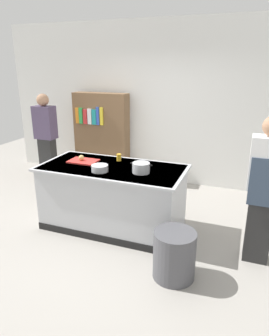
# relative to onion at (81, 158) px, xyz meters

# --- Properties ---
(ground_plane) EXTENTS (10.00, 10.00, 0.00)m
(ground_plane) POSITION_rel_onion_xyz_m (0.50, -0.06, -0.96)
(ground_plane) COLOR #9E9991
(back_wall) EXTENTS (6.40, 0.12, 3.00)m
(back_wall) POSITION_rel_onion_xyz_m (0.50, 2.04, 0.54)
(back_wall) COLOR white
(back_wall) RESTS_ON ground_plane
(counter_island) EXTENTS (1.98, 0.98, 0.90)m
(counter_island) POSITION_rel_onion_xyz_m (0.50, -0.06, -0.49)
(counter_island) COLOR #B7BABF
(counter_island) RESTS_ON ground_plane
(cutting_board) EXTENTS (0.40, 0.28, 0.02)m
(cutting_board) POSITION_rel_onion_xyz_m (0.02, 0.01, -0.05)
(cutting_board) COLOR red
(cutting_board) RESTS_ON counter_island
(onion) EXTENTS (0.08, 0.08, 0.08)m
(onion) POSITION_rel_onion_xyz_m (0.00, 0.00, 0.00)
(onion) COLOR tan
(onion) RESTS_ON cutting_board
(stock_pot) EXTENTS (0.29, 0.22, 0.13)m
(stock_pot) POSITION_rel_onion_xyz_m (0.95, -0.13, 0.01)
(stock_pot) COLOR #B7BABF
(stock_pot) RESTS_ON counter_island
(mixing_bowl) EXTENTS (0.22, 0.22, 0.09)m
(mixing_bowl) POSITION_rel_onion_xyz_m (0.43, -0.28, -0.02)
(mixing_bowl) COLOR #B7BABF
(mixing_bowl) RESTS_ON counter_island
(juice_cup) EXTENTS (0.07, 0.07, 0.10)m
(juice_cup) POSITION_rel_onion_xyz_m (0.48, 0.23, -0.01)
(juice_cup) COLOR yellow
(juice_cup) RESTS_ON counter_island
(trash_bin) EXTENTS (0.46, 0.46, 0.54)m
(trash_bin) POSITION_rel_onion_xyz_m (1.59, -0.83, -0.69)
(trash_bin) COLOR #4C4C51
(trash_bin) RESTS_ON ground_plane
(person_chef) EXTENTS (0.38, 0.25, 1.72)m
(person_chef) POSITION_rel_onion_xyz_m (2.42, -0.18, -0.05)
(person_chef) COLOR #272727
(person_chef) RESTS_ON ground_plane
(person_guest) EXTENTS (0.38, 0.24, 1.72)m
(person_guest) POSITION_rel_onion_xyz_m (-1.35, 1.03, -0.05)
(person_guest) COLOR #2A2A2A
(person_guest) RESTS_ON ground_plane
(bookshelf) EXTENTS (1.10, 0.31, 1.70)m
(bookshelf) POSITION_rel_onion_xyz_m (-0.56, 1.74, -0.11)
(bookshelf) COLOR brown
(bookshelf) RESTS_ON ground_plane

